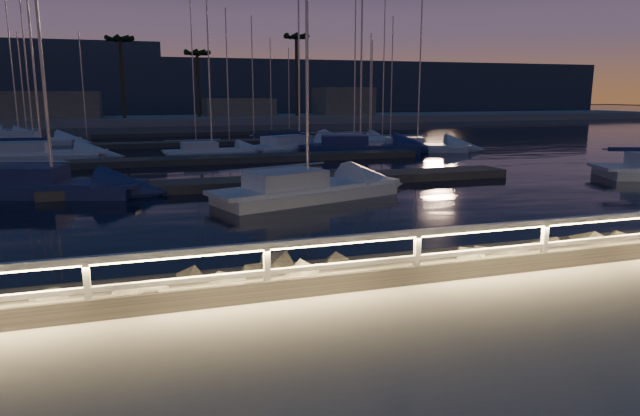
# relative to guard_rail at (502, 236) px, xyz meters

# --- Properties ---
(ground) EXTENTS (400.00, 400.00, 0.00)m
(ground) POSITION_rel_guard_rail_xyz_m (0.07, 0.00, -0.77)
(ground) COLOR #9C968D
(ground) RESTS_ON ground
(harbor_water) EXTENTS (400.00, 440.00, 0.60)m
(harbor_water) POSITION_rel_guard_rail_xyz_m (0.07, 31.22, -1.74)
(harbor_water) COLOR black
(harbor_water) RESTS_ON ground
(guard_rail) EXTENTS (44.11, 0.12, 1.06)m
(guard_rail) POSITION_rel_guard_rail_xyz_m (0.00, 0.00, 0.00)
(guard_rail) COLOR white
(guard_rail) RESTS_ON ground
(floating_docks) EXTENTS (22.00, 36.00, 0.40)m
(floating_docks) POSITION_rel_guard_rail_xyz_m (0.07, 32.50, -1.17)
(floating_docks) COLOR #635B52
(floating_docks) RESTS_ON ground
(far_shore) EXTENTS (160.00, 14.00, 5.20)m
(far_shore) POSITION_rel_guard_rail_xyz_m (-0.06, 74.05, -0.48)
(far_shore) COLOR #9C968D
(far_shore) RESTS_ON ground
(palm_left) EXTENTS (3.00, 3.00, 11.20)m
(palm_left) POSITION_rel_guard_rail_xyz_m (-7.93, 72.00, 9.36)
(palm_left) COLOR brown
(palm_left) RESTS_ON ground
(palm_center) EXTENTS (3.00, 3.00, 9.70)m
(palm_center) POSITION_rel_guard_rail_xyz_m (2.07, 73.00, 8.01)
(palm_center) COLOR brown
(palm_center) RESTS_ON ground
(palm_right) EXTENTS (3.00, 3.00, 12.20)m
(palm_right) POSITION_rel_guard_rail_xyz_m (16.07, 72.00, 10.26)
(palm_right) COLOR brown
(palm_right) RESTS_ON ground
(distant_hills) EXTENTS (230.00, 37.50, 18.00)m
(distant_hills) POSITION_rel_guard_rail_xyz_m (-22.06, 133.69, 3.96)
(distant_hills) COLOR #364253
(distant_hills) RESTS_ON ground
(sailboat_a) EXTENTS (7.74, 4.46, 12.81)m
(sailboat_a) POSITION_rel_guard_rail_xyz_m (-10.58, 16.49, -0.92)
(sailboat_a) COLOR navy
(sailboat_a) RESTS_ON ground
(sailboat_b) EXTENTS (8.50, 4.72, 13.98)m
(sailboat_b) POSITION_rel_guard_rail_xyz_m (-0.64, 12.28, -0.92)
(sailboat_b) COLOR silver
(sailboat_b) RESTS_ON ground
(sailboat_f) EXTENTS (6.60, 2.34, 11.07)m
(sailboat_f) POSITION_rel_guard_rail_xyz_m (-2.18, 29.49, -0.98)
(sailboat_f) COLOR silver
(sailboat_f) RESTS_ON ground
(sailboat_g) EXTENTS (9.30, 4.84, 15.21)m
(sailboat_g) POSITION_rel_guard_rail_xyz_m (8.38, 28.97, -0.92)
(sailboat_g) COLOR navy
(sailboat_g) RESTS_ON ground
(sailboat_h) EXTENTS (7.89, 4.74, 12.94)m
(sailboat_h) POSITION_rel_guard_rail_xyz_m (12.90, 28.70, -0.98)
(sailboat_h) COLOR silver
(sailboat_h) RESTS_ON ground
(sailboat_j) EXTENTS (7.99, 3.15, 13.28)m
(sailboat_j) POSITION_rel_guard_rail_xyz_m (-12.91, 30.73, -0.93)
(sailboat_j) COLOR silver
(sailboat_j) RESTS_ON ground
(sailboat_k) EXTENTS (7.27, 4.00, 11.91)m
(sailboat_k) POSITION_rel_guard_rail_xyz_m (9.98, 34.00, -0.98)
(sailboat_k) COLOR silver
(sailboat_k) RESTS_ON ground
(sailboat_l) EXTENTS (9.37, 5.90, 15.43)m
(sailboat_l) POSITION_rel_guard_rail_xyz_m (4.46, 31.14, -0.93)
(sailboat_l) COLOR silver
(sailboat_l) RESTS_ON ground
(sailboat_n) EXTENTS (7.52, 3.59, 12.36)m
(sailboat_n) POSITION_rel_guard_rail_xyz_m (-15.19, 43.47, -0.95)
(sailboat_n) COLOR silver
(sailboat_n) RESTS_ON ground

